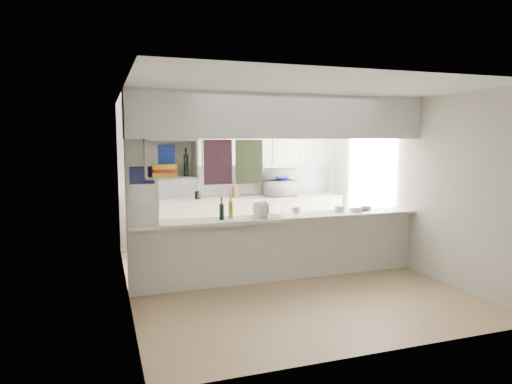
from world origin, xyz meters
name	(u,v)px	position (x,y,z in m)	size (l,w,h in m)	color
floor	(281,279)	(0.00, 0.00, 0.00)	(4.80, 4.80, 0.00)	tan
ceiling	(282,95)	(0.00, 0.00, 2.60)	(4.80, 4.80, 0.00)	white
wall_back	(234,176)	(0.00, 2.40, 1.30)	(4.20, 4.20, 0.00)	silver
wall_left	(126,195)	(-2.10, 0.00, 1.30)	(4.80, 4.80, 0.00)	silver
wall_right	(407,184)	(2.10, 0.00, 1.30)	(4.80, 4.80, 0.00)	silver
servery_partition	(270,164)	(-0.17, 0.00, 1.66)	(4.20, 0.50, 2.60)	silver
cubby_shelf	(168,162)	(-1.57, -0.06, 1.71)	(0.65, 0.35, 0.50)	white
kitchen_run	(246,202)	(0.16, 2.14, 0.83)	(3.60, 0.63, 2.24)	#ECE2C8
microwave	(280,188)	(0.82, 2.05, 1.07)	(0.55, 0.38, 0.31)	white
bowl	(282,178)	(0.85, 2.05, 1.26)	(0.25, 0.25, 0.06)	#0E259A
dish_rack	(264,211)	(-0.27, -0.02, 1.01)	(0.50, 0.42, 0.23)	silver
cup	(296,211)	(0.22, -0.02, 0.98)	(0.12, 0.12, 0.10)	white
wine_bottles	(226,210)	(-0.79, 0.01, 1.04)	(0.22, 0.15, 0.33)	black
plastic_tubs	(351,209)	(1.17, 0.06, 0.95)	(0.59, 0.23, 0.08)	silver
utensil_jar	(198,195)	(-0.75, 2.15, 0.99)	(0.10, 0.10, 0.14)	black
knife_block	(236,192)	(-0.03, 2.18, 1.02)	(0.10, 0.08, 0.21)	#4E2E1A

